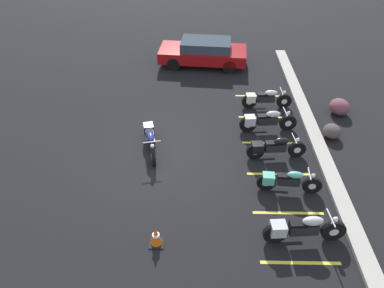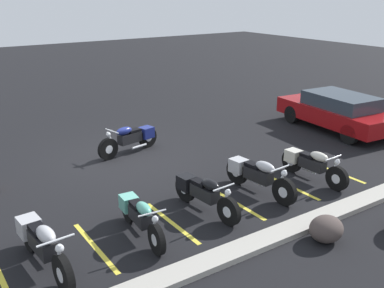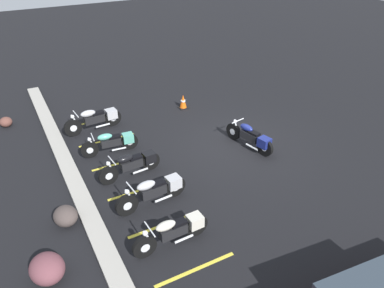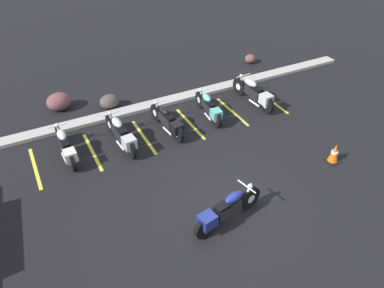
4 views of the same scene
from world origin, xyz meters
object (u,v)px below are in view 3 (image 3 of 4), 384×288
(parked_bike_0, at_px, (175,230))
(parked_bike_3, at_px, (113,142))
(parked_bike_1, at_px, (155,190))
(parked_bike_2, at_px, (133,164))
(landscape_rock_1, at_px, (66,216))
(landscape_rock_0, at_px, (6,122))
(traffic_cone, at_px, (183,102))
(motorcycle_navy_featured, at_px, (251,137))
(parked_bike_4, at_px, (96,119))
(landscape_rock_2, at_px, (47,269))

(parked_bike_0, height_order, parked_bike_3, parked_bike_0)
(parked_bike_1, height_order, parked_bike_3, parked_bike_1)
(parked_bike_2, relative_size, landscape_rock_1, 2.89)
(parked_bike_1, relative_size, landscape_rock_1, 3.05)
(landscape_rock_0, height_order, landscape_rock_1, landscape_rock_1)
(landscape_rock_1, xyz_separation_m, traffic_cone, (5.02, -6.11, 0.03))
(motorcycle_navy_featured, distance_m, parked_bike_4, 5.99)
(motorcycle_navy_featured, bearing_deg, parked_bike_3, 53.02)
(parked_bike_4, bearing_deg, parked_bike_0, 86.22)
(parked_bike_1, xyz_separation_m, parked_bike_3, (3.27, 0.19, -0.04))
(motorcycle_navy_featured, xyz_separation_m, parked_bike_4, (3.99, 4.47, 0.02))
(motorcycle_navy_featured, height_order, parked_bike_0, motorcycle_navy_featured)
(parked_bike_3, bearing_deg, motorcycle_navy_featured, 159.86)
(motorcycle_navy_featured, distance_m, parked_bike_0, 5.30)
(landscape_rock_1, bearing_deg, traffic_cone, -50.58)
(landscape_rock_1, xyz_separation_m, landscape_rock_2, (-1.65, 0.75, 0.06))
(parked_bike_1, xyz_separation_m, landscape_rock_0, (7.18, 3.33, -0.26))
(parked_bike_2, bearing_deg, parked_bike_0, 82.63)
(landscape_rock_1, bearing_deg, landscape_rock_2, 155.55)
(parked_bike_3, xyz_separation_m, landscape_rock_2, (-4.56, 3.01, -0.10))
(parked_bike_1, relative_size, landscape_rock_0, 4.57)
(parked_bike_3, height_order, landscape_rock_0, parked_bike_3)
(landscape_rock_0, relative_size, landscape_rock_2, 0.54)
(landscape_rock_0, distance_m, landscape_rock_1, 6.88)
(parked_bike_2, height_order, landscape_rock_2, parked_bike_2)
(parked_bike_2, distance_m, landscape_rock_2, 4.29)
(landscape_rock_1, bearing_deg, parked_bike_4, -24.68)
(traffic_cone, bearing_deg, parked_bike_3, 118.77)
(landscape_rock_0, bearing_deg, parked_bike_4, -122.43)
(landscape_rock_0, distance_m, landscape_rock_2, 8.48)
(motorcycle_navy_featured, relative_size, parked_bike_2, 1.02)
(parked_bike_3, distance_m, traffic_cone, 4.39)
(parked_bike_1, bearing_deg, parked_bike_4, -92.31)
(parked_bike_2, relative_size, traffic_cone, 3.39)
(motorcycle_navy_featured, distance_m, traffic_cone, 4.21)
(parked_bike_0, relative_size, parked_bike_1, 0.95)
(landscape_rock_0, distance_m, traffic_cone, 7.22)
(landscape_rock_2, bearing_deg, traffic_cone, -45.79)
(parked_bike_1, xyz_separation_m, landscape_rock_2, (-1.29, 3.21, -0.15))
(parked_bike_4, bearing_deg, parked_bike_1, 88.43)
(motorcycle_navy_featured, distance_m, landscape_rock_0, 9.65)
(parked_bike_1, bearing_deg, traffic_cone, -128.98)
(parked_bike_1, distance_m, parked_bike_3, 3.28)
(parked_bike_4, bearing_deg, parked_bike_2, 88.64)
(motorcycle_navy_featured, xyz_separation_m, parked_bike_2, (0.41, 4.30, -0.01))
(parked_bike_2, bearing_deg, landscape_rock_0, -64.53)
(parked_bike_0, xyz_separation_m, landscape_rock_1, (2.05, 2.26, -0.18))
(motorcycle_navy_featured, bearing_deg, parked_bike_1, 93.87)
(parked_bike_4, height_order, landscape_rock_1, parked_bike_4)
(motorcycle_navy_featured, distance_m, parked_bike_2, 4.32)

